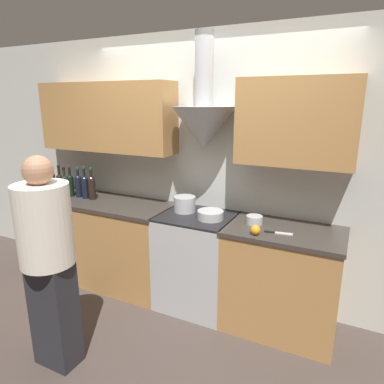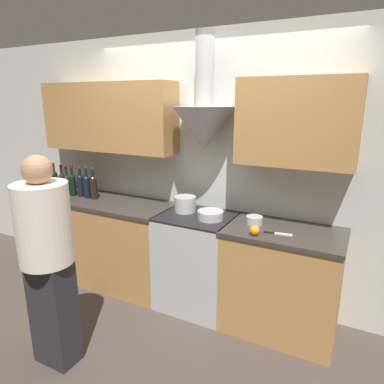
% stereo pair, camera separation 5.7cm
% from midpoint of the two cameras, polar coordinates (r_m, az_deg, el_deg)
% --- Properties ---
extents(ground_plane, '(12.00, 12.00, 0.00)m').
position_cam_midpoint_polar(ground_plane, '(3.38, -1.29, -20.67)').
color(ground_plane, '#423833').
extents(wall_back, '(8.40, 0.58, 2.60)m').
position_cam_midpoint_polar(wall_back, '(3.35, 1.73, 6.50)').
color(wall_back, silver).
rests_on(wall_back, ground_plane).
extents(counter_left, '(1.58, 0.62, 0.93)m').
position_cam_midpoint_polar(counter_left, '(3.95, -13.60, -7.78)').
color(counter_left, '#B27F47').
rests_on(counter_left, ground_plane).
extents(counter_right, '(0.97, 0.62, 0.93)m').
position_cam_midpoint_polar(counter_right, '(3.15, 15.15, -14.05)').
color(counter_right, '#B27F47').
rests_on(counter_right, ground_plane).
extents(stove_range, '(0.68, 0.60, 0.93)m').
position_cam_midpoint_polar(stove_range, '(3.38, 1.30, -11.35)').
color(stove_range, '#B7BABC').
rests_on(stove_range, ground_plane).
extents(wine_bottle_0, '(0.07, 0.07, 0.35)m').
position_cam_midpoint_polar(wine_bottle_0, '(4.24, -21.55, 1.77)').
color(wine_bottle_0, black).
rests_on(wine_bottle_0, counter_left).
extents(wine_bottle_1, '(0.07, 0.07, 0.33)m').
position_cam_midpoint_polar(wine_bottle_1, '(4.17, -20.44, 1.53)').
color(wine_bottle_1, black).
rests_on(wine_bottle_1, counter_left).
extents(wine_bottle_2, '(0.07, 0.07, 0.32)m').
position_cam_midpoint_polar(wine_bottle_2, '(4.10, -19.72, 1.31)').
color(wine_bottle_2, black).
rests_on(wine_bottle_2, counter_left).
extents(wine_bottle_3, '(0.07, 0.07, 0.35)m').
position_cam_midpoint_polar(wine_bottle_3, '(4.04, -18.90, 1.34)').
color(wine_bottle_3, black).
rests_on(wine_bottle_3, counter_left).
extents(wine_bottle_4, '(0.07, 0.07, 0.33)m').
position_cam_midpoint_polar(wine_bottle_4, '(3.98, -17.70, 1.25)').
color(wine_bottle_4, black).
rests_on(wine_bottle_4, counter_left).
extents(wine_bottle_5, '(0.07, 0.07, 0.35)m').
position_cam_midpoint_polar(wine_bottle_5, '(3.90, -16.72, 1.09)').
color(wine_bottle_5, black).
rests_on(wine_bottle_5, counter_left).
extents(wine_bottle_6, '(0.08, 0.08, 0.35)m').
position_cam_midpoint_polar(wine_bottle_6, '(3.84, -15.69, 0.97)').
color(wine_bottle_6, black).
rests_on(wine_bottle_6, counter_left).
extents(stock_pot, '(0.21, 0.21, 0.15)m').
position_cam_midpoint_polar(stock_pot, '(3.29, -0.66, -2.02)').
color(stock_pot, '#B7BABC').
rests_on(stock_pot, stove_range).
extents(mixing_bowl, '(0.24, 0.24, 0.08)m').
position_cam_midpoint_polar(mixing_bowl, '(3.09, 3.62, -3.84)').
color(mixing_bowl, '#B7BABC').
rests_on(mixing_bowl, stove_range).
extents(orange_fruit, '(0.08, 0.08, 0.08)m').
position_cam_midpoint_polar(orange_fruit, '(2.78, 10.99, -6.30)').
color(orange_fruit, orange).
rests_on(orange_fruit, counter_right).
extents(saucepan, '(0.14, 0.14, 0.07)m').
position_cam_midpoint_polar(saucepan, '(3.02, 10.88, -4.63)').
color(saucepan, '#B7BABC').
rests_on(saucepan, counter_right).
extents(chefs_knife, '(0.23, 0.06, 0.01)m').
position_cam_midpoint_polar(chefs_knife, '(2.86, 14.73, -6.72)').
color(chefs_knife, silver).
rests_on(chefs_knife, counter_right).
extents(person_foreground_left, '(0.38, 0.38, 1.62)m').
position_cam_midpoint_polar(person_foreground_left, '(2.71, -22.41, -9.81)').
color(person_foreground_left, '#28282D').
rests_on(person_foreground_left, ground_plane).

